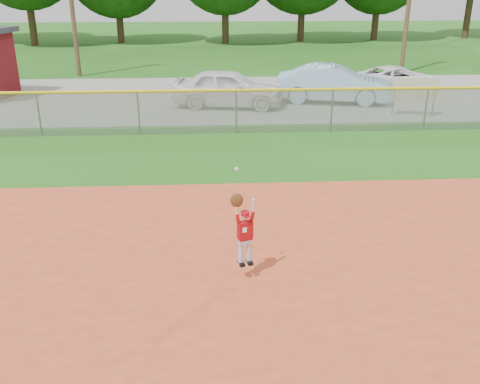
% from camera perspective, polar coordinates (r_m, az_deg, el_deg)
% --- Properties ---
extents(ground, '(120.00, 120.00, 0.00)m').
position_cam_1_polar(ground, '(9.57, 2.75, -10.09)').
color(ground, '#205A14').
rests_on(ground, ground).
extents(parking_strip, '(44.00, 10.00, 0.03)m').
position_cam_1_polar(parking_strip, '(24.60, -1.14, 10.12)').
color(parking_strip, gray).
rests_on(parking_strip, ground).
extents(car_white_a, '(4.78, 2.59, 1.54)m').
position_cam_1_polar(car_white_a, '(22.47, -1.26, 11.02)').
color(car_white_a, white).
rests_on(car_white_a, parking_strip).
extents(car_blue, '(5.03, 2.70, 1.57)m').
position_cam_1_polar(car_blue, '(23.65, 9.91, 11.30)').
color(car_blue, '#96C4E0').
rests_on(car_blue, parking_strip).
extents(car_white_b, '(4.59, 3.18, 1.17)m').
position_cam_1_polar(car_white_b, '(26.82, 16.31, 11.56)').
color(car_white_b, white).
rests_on(car_white_b, parking_strip).
extents(sponsor_sign, '(1.69, 0.34, 1.52)m').
position_cam_1_polar(sponsor_sign, '(21.91, 18.13, 10.20)').
color(sponsor_sign, gray).
rests_on(sponsor_sign, ground).
extents(outfield_fence, '(40.06, 0.10, 1.55)m').
position_cam_1_polar(outfield_fence, '(18.56, -0.41, 8.93)').
color(outfield_fence, gray).
rests_on(outfield_fence, ground).
extents(ballplayer, '(0.46, 0.24, 1.85)m').
position_cam_1_polar(ballplayer, '(9.28, 0.41, -4.01)').
color(ballplayer, silver).
rests_on(ballplayer, ground).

